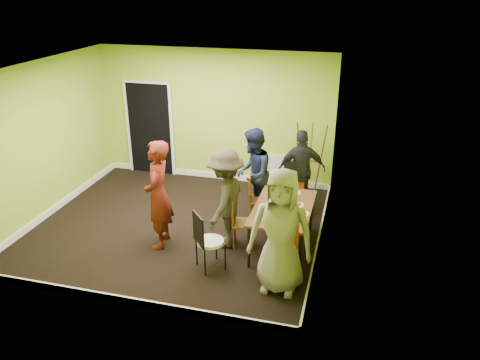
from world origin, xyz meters
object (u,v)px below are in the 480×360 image
object	(u,v)px
person_left_far	(253,174)
person_left_near	(226,199)
dining_table	(283,210)
person_standing	(158,195)
orange_bottle	(281,200)
chair_left_far	(256,195)
easel	(310,160)
chair_front_end	(283,241)
person_back_end	(301,170)
thermos	(284,198)
chair_left_near	(239,219)
chair_bentwood	(206,238)
person_front_end	(281,232)
chair_back_end	(295,177)
blue_bottle	(295,211)

from	to	relation	value
person_left_far	person_left_near	bearing A→B (deg)	-14.53
dining_table	person_standing	xyz separation A→B (m)	(-1.95, -0.40, 0.21)
orange_bottle	person_left_far	size ratio (longest dim) A/B	0.05
chair_left_far	easel	distance (m)	1.65
chair_left_far	easel	size ratio (longest dim) A/B	0.61
chair_front_end	person_left_near	bearing A→B (deg)	136.08
person_left_near	person_back_end	world-z (taller)	person_left_near
thermos	person_back_end	world-z (taller)	person_back_end
chair_left_near	person_back_end	bearing A→B (deg)	144.36
chair_bentwood	thermos	size ratio (longest dim) A/B	3.98
dining_table	person_left_near	size ratio (longest dim) A/B	0.90
chair_front_end	person_front_end	xyz separation A→B (m)	(0.01, -0.31, 0.32)
dining_table	person_front_end	distance (m)	1.10
thermos	person_left_near	distance (m)	0.93
easel	chair_back_end	bearing A→B (deg)	-102.83
person_back_end	chair_left_near	bearing A→B (deg)	45.73
chair_bentwood	blue_bottle	bearing A→B (deg)	74.63
chair_bentwood	orange_bottle	distance (m)	1.41
dining_table	orange_bottle	xyz separation A→B (m)	(-0.06, 0.14, 0.09)
chair_front_end	person_left_near	xyz separation A→B (m)	(-1.05, 0.63, 0.24)
thermos	person_standing	size ratio (longest dim) A/B	0.13
person_left_far	person_front_end	size ratio (longest dim) A/B	0.92
easel	thermos	size ratio (longest dim) A/B	6.44
dining_table	chair_bentwood	distance (m)	1.34
chair_front_end	chair_bentwood	distance (m)	1.15
chair_left_far	chair_left_near	size ratio (longest dim) A/B	1.08
chair_left_near	person_back_end	xyz separation A→B (m)	(0.77, 1.63, 0.29)
orange_bottle	person_left_near	world-z (taller)	person_left_near
chair_left_near	blue_bottle	size ratio (longest dim) A/B	4.70
easel	person_front_end	size ratio (longest dim) A/B	0.84
person_front_end	thermos	bearing A→B (deg)	98.51
person_back_end	person_left_near	bearing A→B (deg)	40.45
dining_table	person_front_end	xyz separation A→B (m)	(0.15, -1.07, 0.22)
chair_left_near	chair_front_end	bearing A→B (deg)	41.08
person_standing	person_front_end	size ratio (longest dim) A/B	0.99
person_left_far	person_front_end	bearing A→B (deg)	18.30
person_back_end	thermos	bearing A→B (deg)	67.99
chair_bentwood	person_left_near	distance (m)	0.81
person_front_end	chair_front_end	bearing A→B (deg)	92.60
person_left_far	person_front_end	world-z (taller)	person_front_end
thermos	easel	bearing A→B (deg)	85.28
dining_table	chair_back_end	distance (m)	1.36
person_left_near	person_left_far	bearing A→B (deg)	174.64
easel	person_standing	xyz separation A→B (m)	(-2.12, -2.59, 0.15)
blue_bottle	chair_left_near	bearing A→B (deg)	168.90
person_standing	easel	bearing A→B (deg)	130.65
chair_back_end	chair_bentwood	xyz separation A→B (m)	(-0.98, -2.24, -0.17)
chair_left_far	person_back_end	distance (m)	1.07
chair_left_near	chair_bentwood	distance (m)	0.84
orange_bottle	person_left_far	world-z (taller)	person_left_far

